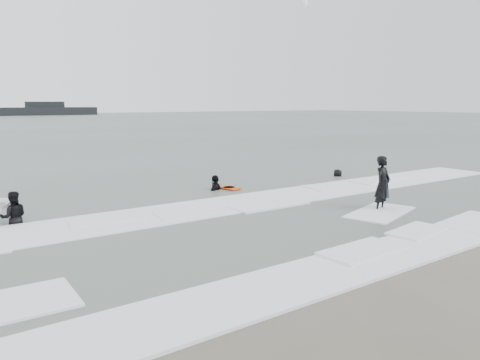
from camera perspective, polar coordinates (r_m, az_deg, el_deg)
ground at (r=11.85m, az=14.13°, el=-8.51°), size 320.00×320.00×0.00m
surfer_centre at (r=16.36m, az=16.83°, el=-3.68°), size 0.77×0.60×1.88m
surfer_wading at (r=15.48m, az=-25.80°, el=-4.96°), size 0.85×0.71×1.57m
surfer_right_near at (r=19.32m, az=-2.98°, el=-1.32°), size 1.13×0.94×1.81m
surfer_right_far at (r=23.28m, az=11.80°, el=0.33°), size 0.89×0.85×1.54m
surf_foam at (r=14.42m, az=2.97°, el=-4.85°), size 30.03×9.06×0.09m
bodyboards at (r=16.33m, az=-3.48°, el=-1.53°), size 11.83×6.55×1.25m
vessel_horizon at (r=148.36m, az=-22.66°, el=7.85°), size 28.79×5.14×3.91m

